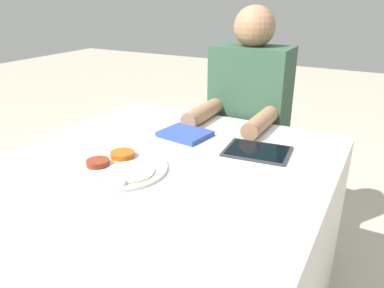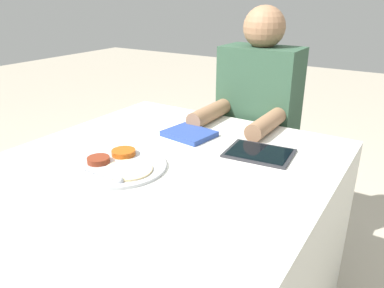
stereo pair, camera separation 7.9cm
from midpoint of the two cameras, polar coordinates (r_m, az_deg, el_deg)
The scene contains 5 objects.
dining_table at distance 1.45m, azimuth -4.69°, elevation -15.33°, with size 1.05×1.01×0.73m.
thali_tray at distance 1.20m, azimuth -12.93°, elevation -3.52°, with size 0.30×0.30×0.03m.
red_notebook at distance 1.45m, azimuth -2.63°, elevation 1.48°, with size 0.20×0.17×0.02m.
tablet_device at distance 1.32m, azimuth 8.23°, elevation -1.12°, with size 0.24×0.19×0.01m.
person_diner at distance 1.83m, azimuth 7.15°, elevation 0.13°, with size 0.35×0.47×1.20m.
Camera 1 is at (0.62, -0.98, 1.24)m, focal length 35.00 mm.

